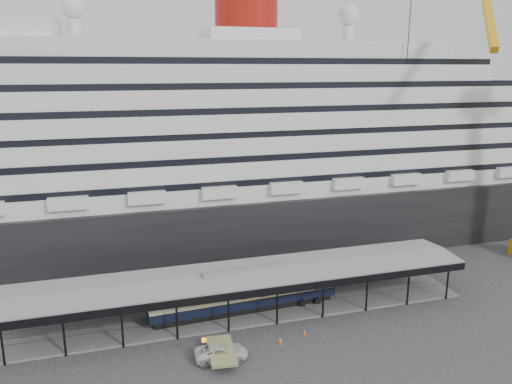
{
  "coord_description": "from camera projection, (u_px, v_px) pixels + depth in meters",
  "views": [
    {
      "loc": [
        -14.5,
        -48.81,
        29.01
      ],
      "look_at": [
        2.46,
        8.0,
        14.22
      ],
      "focal_mm": 35.0,
      "sensor_mm": 36.0,
      "label": 1
    }
  ],
  "objects": [
    {
      "name": "cruise_ship",
      "position": [
        200.0,
        135.0,
        81.74
      ],
      "size": [
        130.0,
        30.0,
        43.9
      ],
      "color": "black",
      "rests_on": "ground"
    },
    {
      "name": "ground",
      "position": [
        255.0,
        332.0,
        56.42
      ],
      "size": [
        200.0,
        200.0,
        0.0
      ],
      "primitive_type": "plane",
      "color": "#313134",
      "rests_on": "ground"
    },
    {
      "name": "traffic_cone_left",
      "position": [
        216.0,
        351.0,
        51.84
      ],
      "size": [
        0.46,
        0.46,
        0.79
      ],
      "rotation": [
        0.0,
        0.0,
        -0.13
      ],
      "color": "#DE480C",
      "rests_on": "ground"
    },
    {
      "name": "platform_canopy",
      "position": [
        244.0,
        294.0,
        60.5
      ],
      "size": [
        56.0,
        9.18,
        5.3
      ],
      "color": "slate",
      "rests_on": "ground"
    },
    {
      "name": "traffic_cone_right",
      "position": [
        280.0,
        341.0,
        53.82
      ],
      "size": [
        0.5,
        0.5,
        0.74
      ],
      "rotation": [
        0.0,
        0.0,
        -0.42
      ],
      "color": "#E75F0C",
      "rests_on": "ground"
    },
    {
      "name": "traffic_cone_mid",
      "position": [
        304.0,
        333.0,
        55.58
      ],
      "size": [
        0.38,
        0.38,
        0.67
      ],
      "rotation": [
        0.0,
        0.0,
        0.13
      ],
      "color": "#D5510B",
      "rests_on": "ground"
    },
    {
      "name": "port_truck",
      "position": [
        222.0,
        353.0,
        50.91
      ],
      "size": [
        5.69,
        3.03,
        1.52
      ],
      "primitive_type": "imported",
      "rotation": [
        0.0,
        0.0,
        1.48
      ],
      "color": "silver",
      "rests_on": "ground"
    },
    {
      "name": "pullman_carriage",
      "position": [
        244.0,
        291.0,
        60.42
      ],
      "size": [
        23.44,
        4.28,
        22.89
      ],
      "rotation": [
        0.0,
        0.0,
        0.05
      ],
      "color": "black",
      "rests_on": "ground"
    }
  ]
}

